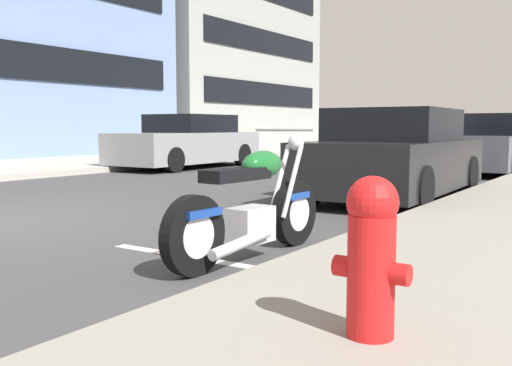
# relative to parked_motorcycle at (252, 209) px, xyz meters

# --- Properties ---
(sidewalk_far_curb) EXTENTS (120.00, 5.00, 0.14)m
(sidewalk_far_curb) POSITION_rel_parked_motorcycle_xyz_m (11.72, 10.50, -0.35)
(sidewalk_far_curb) COLOR #ADA89E
(sidewalk_far_curb) RESTS_ON ground
(parking_stall_stripe) EXTENTS (0.12, 2.20, 0.01)m
(parking_stall_stripe) POSITION_rel_parked_motorcycle_xyz_m (-0.28, 0.21, -0.42)
(parking_stall_stripe) COLOR silver
(parking_stall_stripe) RESTS_ON ground
(parked_motorcycle) EXTENTS (2.00, 0.62, 1.10)m
(parked_motorcycle) POSITION_rel_parked_motorcycle_xyz_m (0.00, 0.00, 0.00)
(parked_motorcycle) COLOR black
(parked_motorcycle) RESTS_ON ground
(parked_car_far_down_curb) EXTENTS (4.11, 1.86, 1.38)m
(parked_car_far_down_curb) POSITION_rel_parked_motorcycle_xyz_m (4.57, 0.43, 0.23)
(parked_car_far_down_curb) COLOR black
(parked_car_far_down_curb) RESTS_ON ground
(parked_car_behind_motorcycle) EXTENTS (4.20, 1.91, 1.41)m
(parked_car_behind_motorcycle) POSITION_rel_parked_motorcycle_xyz_m (10.53, 0.38, 0.25)
(parked_car_behind_motorcycle) COLOR #4C515B
(parked_car_behind_motorcycle) RESTS_ON ground
(crossing_truck) EXTENTS (2.08, 5.35, 1.83)m
(crossing_truck) POSITION_rel_parked_motorcycle_xyz_m (29.75, 5.78, 0.54)
(crossing_truck) COLOR #4C5156
(crossing_truck) RESTS_ON ground
(car_opposite_curb) EXTENTS (4.61, 1.97, 1.43)m
(car_opposite_curb) POSITION_rel_parked_motorcycle_xyz_m (7.90, 7.49, 0.25)
(car_opposite_curb) COLOR gray
(car_opposite_curb) RESTS_ON ground
(fire_hydrant) EXTENTS (0.24, 0.36, 0.75)m
(fire_hydrant) POSITION_rel_parked_motorcycle_xyz_m (-1.49, -1.68, 0.12)
(fire_hydrant) COLOR red
(fire_hydrant) RESTS_ON sidewalk_near_curb
(townhouse_far_uphill) EXTENTS (11.51, 10.48, 12.35)m
(townhouse_far_uphill) POSITION_rel_parked_motorcycle_xyz_m (20.04, 18.01, 5.76)
(townhouse_far_uphill) COLOR #939993
(townhouse_far_uphill) RESTS_ON ground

